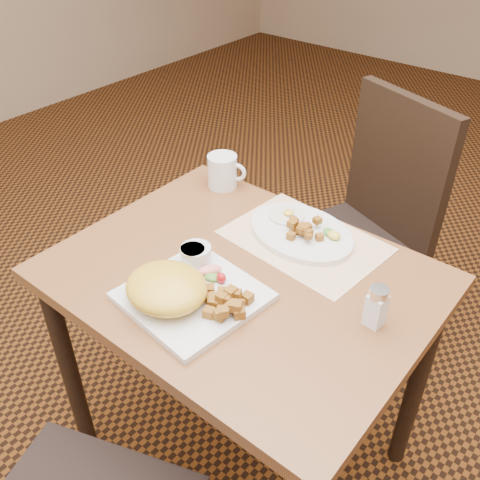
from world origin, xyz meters
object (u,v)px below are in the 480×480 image
(salt_shaker, at_px, (376,306))
(plate_square, at_px, (193,296))
(chair_far, at_px, (365,221))
(coffee_mug, at_px, (223,171))
(table, at_px, (242,305))
(plate_oval, at_px, (301,232))

(salt_shaker, bearing_deg, plate_square, -151.97)
(chair_far, xyz_separation_m, salt_shaker, (0.34, -0.64, 0.26))
(salt_shaker, bearing_deg, coffee_mug, 159.17)
(table, xyz_separation_m, plate_oval, (0.02, 0.22, 0.12))
(chair_far, bearing_deg, plate_oval, 113.99)
(table, distance_m, plate_oval, 0.25)
(plate_square, xyz_separation_m, coffee_mug, (-0.28, 0.43, 0.04))
(salt_shaker, relative_size, coffee_mug, 0.86)
(plate_square, distance_m, salt_shaker, 0.41)
(plate_oval, bearing_deg, coffee_mug, 168.21)
(chair_far, relative_size, salt_shaker, 9.70)
(plate_square, bearing_deg, salt_shaker, 28.03)
(plate_square, height_order, coffee_mug, coffee_mug)
(chair_far, height_order, coffee_mug, chair_far)
(plate_square, distance_m, plate_oval, 0.37)
(chair_far, bearing_deg, plate_square, 108.89)
(plate_oval, bearing_deg, salt_shaker, -29.53)
(chair_far, bearing_deg, salt_shaker, 138.08)
(salt_shaker, bearing_deg, plate_oval, 150.47)
(table, relative_size, chair_far, 0.93)
(table, distance_m, plate_square, 0.19)
(table, relative_size, plate_oval, 2.96)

